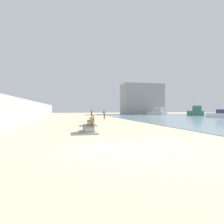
{
  "coord_description": "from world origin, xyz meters",
  "views": [
    {
      "loc": [
        -2.23,
        -7.02,
        1.49
      ],
      "look_at": [
        2.86,
        15.28,
        1.17
      ],
      "focal_mm": 30.14,
      "sensor_mm": 36.0,
      "label": 1
    }
  ],
  "objects_px": {
    "person_standing": "(91,114)",
    "boat_far_right": "(221,114)",
    "boat_mid_bay": "(156,112)",
    "boat_far_left": "(196,112)",
    "person_walking": "(104,113)",
    "bench_near": "(89,129)",
    "bench_far": "(91,123)"
  },
  "relations": [
    {
      "from": "person_standing",
      "to": "boat_far_left",
      "type": "distance_m",
      "value": 31.34
    },
    {
      "from": "bench_far",
      "to": "boat_far_left",
      "type": "distance_m",
      "value": 35.45
    },
    {
      "from": "bench_near",
      "to": "person_standing",
      "type": "height_order",
      "value": "person_standing"
    },
    {
      "from": "person_standing",
      "to": "bench_near",
      "type": "bearing_deg",
      "value": -97.48
    },
    {
      "from": "person_standing",
      "to": "boat_far_right",
      "type": "relative_size",
      "value": 0.3
    },
    {
      "from": "person_standing",
      "to": "boat_mid_bay",
      "type": "bearing_deg",
      "value": 49.13
    },
    {
      "from": "bench_far",
      "to": "boat_mid_bay",
      "type": "height_order",
      "value": "boat_mid_bay"
    },
    {
      "from": "person_walking",
      "to": "bench_far",
      "type": "bearing_deg",
      "value": -106.68
    },
    {
      "from": "boat_mid_bay",
      "to": "boat_far_left",
      "type": "distance_m",
      "value": 9.9
    },
    {
      "from": "bench_far",
      "to": "boat_far_left",
      "type": "bearing_deg",
      "value": 38.72
    },
    {
      "from": "bench_far",
      "to": "person_walking",
      "type": "distance_m",
      "value": 11.6
    },
    {
      "from": "boat_mid_bay",
      "to": "boat_far_left",
      "type": "bearing_deg",
      "value": -47.73
    },
    {
      "from": "bench_near",
      "to": "boat_mid_bay",
      "type": "height_order",
      "value": "boat_mid_bay"
    },
    {
      "from": "person_standing",
      "to": "boat_mid_bay",
      "type": "distance_m",
      "value": 30.94
    },
    {
      "from": "person_walking",
      "to": "person_standing",
      "type": "bearing_deg",
      "value": -117.21
    },
    {
      "from": "bench_near",
      "to": "bench_far",
      "type": "relative_size",
      "value": 0.97
    },
    {
      "from": "boat_far_right",
      "to": "boat_far_left",
      "type": "xyz_separation_m",
      "value": [
        3.11,
        11.05,
        0.33
      ]
    },
    {
      "from": "bench_near",
      "to": "bench_far",
      "type": "height_order",
      "value": "same"
    },
    {
      "from": "bench_near",
      "to": "boat_mid_bay",
      "type": "relative_size",
      "value": 0.28
    },
    {
      "from": "boat_far_right",
      "to": "boat_mid_bay",
      "type": "relative_size",
      "value": 0.68
    },
    {
      "from": "person_standing",
      "to": "boat_far_right",
      "type": "height_order",
      "value": "person_standing"
    },
    {
      "from": "bench_far",
      "to": "bench_near",
      "type": "bearing_deg",
      "value": -97.96
    },
    {
      "from": "person_walking",
      "to": "boat_far_left",
      "type": "height_order",
      "value": "boat_far_left"
    },
    {
      "from": "boat_far_right",
      "to": "boat_far_left",
      "type": "height_order",
      "value": "boat_far_left"
    },
    {
      "from": "person_standing",
      "to": "boat_far_left",
      "type": "height_order",
      "value": "boat_far_left"
    },
    {
      "from": "boat_far_right",
      "to": "person_walking",
      "type": "bearing_deg",
      "value": -179.94
    },
    {
      "from": "bench_near",
      "to": "person_walking",
      "type": "relative_size",
      "value": 1.38
    },
    {
      "from": "boat_mid_bay",
      "to": "boat_far_right",
      "type": "bearing_deg",
      "value": -79.08
    },
    {
      "from": "boat_far_left",
      "to": "bench_near",
      "type": "bearing_deg",
      "value": -135.84
    },
    {
      "from": "person_walking",
      "to": "boat_far_left",
      "type": "xyz_separation_m",
      "value": [
        24.33,
        11.08,
        0.03
      ]
    },
    {
      "from": "person_standing",
      "to": "boat_mid_bay",
      "type": "height_order",
      "value": "boat_mid_bay"
    },
    {
      "from": "boat_far_right",
      "to": "boat_far_left",
      "type": "distance_m",
      "value": 11.49
    }
  ]
}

